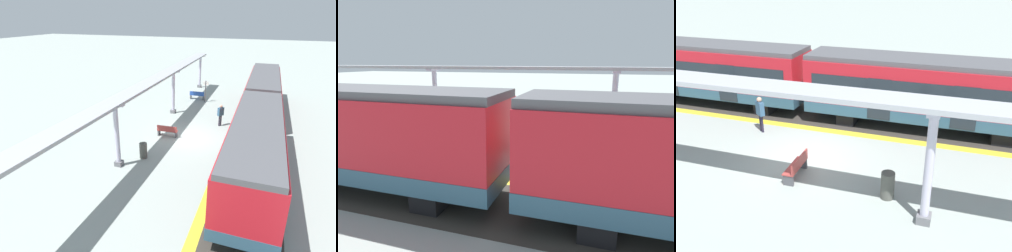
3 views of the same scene
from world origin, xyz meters
The scene contains 10 objects.
ground_plane centered at (0.00, 0.00, 0.00)m, with size 176.00×176.00×0.00m, color #97A29C.
tactile_edge_strip centered at (-2.92, 0.00, 0.00)m, with size 0.51×38.57×0.01m, color gold.
trackbed centered at (-4.78, 0.00, 0.00)m, with size 3.20×50.57×0.01m, color #38332D.
train_far_carriage centered at (-4.77, 4.21, 1.83)m, with size 2.65×11.54×3.48m.
canopy_pillar_second centered at (2.73, -4.79, 1.96)m, with size 1.10×0.44×3.87m.
canopy_pillar_third centered at (2.73, 5.23, 1.96)m, with size 1.10×0.44×3.87m.
canopy_beam centered at (2.73, -0.01, 3.95)m, with size 1.20×30.42×0.16m, color #A8AAB2.
bench_near_end centered at (1.45, 0.29, 0.44)m, with size 1.51×0.49×0.86m.
trash_bin centered at (1.76, 3.86, 0.49)m, with size 0.48×0.48×0.99m, color #4E4F48.
passenger_waiting_near_edge centered at (-1.82, -3.10, 1.11)m, with size 0.49×0.55×1.77m.
Camera 2 is at (-12.20, -4.05, 4.33)m, focal length 30.60 mm.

